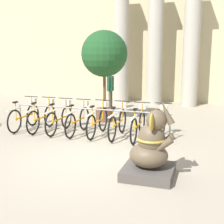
{
  "coord_description": "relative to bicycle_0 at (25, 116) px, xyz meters",
  "views": [
    {
      "loc": [
        2.49,
        -6.53,
        2.51
      ],
      "look_at": [
        0.23,
        0.55,
        1.0
      ],
      "focal_mm": 50.0,
      "sensor_mm": 36.0,
      "label": 1
    }
  ],
  "objects": [
    {
      "name": "building_facade",
      "position": [
        3.09,
        6.78,
        2.58
      ],
      "size": [
        20.0,
        0.2,
        6.0
      ],
      "color": "#C6B78E",
      "rests_on": "ground_plane"
    },
    {
      "name": "bicycle_7",
      "position": [
        4.31,
        0.04,
        0.0
      ],
      "size": [
        0.48,
        1.75,
        0.99
      ],
      "color": "black",
      "rests_on": "ground_plane"
    },
    {
      "name": "bicycle_5",
      "position": [
        3.08,
        0.04,
        0.0
      ],
      "size": [
        0.48,
        1.75,
        0.99
      ],
      "color": "black",
      "rests_on": "ground_plane"
    },
    {
      "name": "bike_rack",
      "position": [
        2.15,
        0.13,
        0.21
      ],
      "size": [
        4.91,
        0.05,
        0.77
      ],
      "color": "gray",
      "rests_on": "ground_plane"
    },
    {
      "name": "bicycle_2",
      "position": [
        1.23,
        0.01,
        0.0
      ],
      "size": [
        0.48,
        1.75,
        0.99
      ],
      "color": "black",
      "rests_on": "ground_plane"
    },
    {
      "name": "bicycle_3",
      "position": [
        1.85,
        0.0,
        0.0
      ],
      "size": [
        0.48,
        1.75,
        0.99
      ],
      "color": "black",
      "rests_on": "ground_plane"
    },
    {
      "name": "bicycle_1",
      "position": [
        0.62,
        0.04,
        0.0
      ],
      "size": [
        0.48,
        1.75,
        0.99
      ],
      "color": "black",
      "rests_on": "ground_plane"
    },
    {
      "name": "column_middle",
      "position": [
        3.09,
        5.78,
        2.2
      ],
      "size": [
        0.88,
        0.88,
        5.16
      ],
      "color": "#ADA899",
      "rests_on": "ground_plane"
    },
    {
      "name": "bicycle_6",
      "position": [
        3.69,
        -0.01,
        0.0
      ],
      "size": [
        0.48,
        1.75,
        0.99
      ],
      "color": "black",
      "rests_on": "ground_plane"
    },
    {
      "name": "person_pedestrian",
      "position": [
        1.63,
        3.81,
        0.56
      ],
      "size": [
        0.22,
        0.47,
        1.64
      ],
      "color": "brown",
      "rests_on": "ground_plane"
    },
    {
      "name": "column_left",
      "position": [
        1.51,
        5.78,
        2.2
      ],
      "size": [
        0.88,
        0.88,
        5.16
      ],
      "color": "#ADA899",
      "rests_on": "ground_plane"
    },
    {
      "name": "potted_tree",
      "position": [
        2.04,
        1.86,
        1.83
      ],
      "size": [
        1.58,
        1.58,
        3.14
      ],
      "color": "brown",
      "rests_on": "ground_plane"
    },
    {
      "name": "bicycle_4",
      "position": [
        2.46,
        0.04,
        0.0
      ],
      "size": [
        0.48,
        1.75,
        0.99
      ],
      "color": "black",
      "rests_on": "ground_plane"
    },
    {
      "name": "column_right",
      "position": [
        4.66,
        5.78,
        2.2
      ],
      "size": [
        0.88,
        0.88,
        5.16
      ],
      "color": "#ADA899",
      "rests_on": "ground_plane"
    },
    {
      "name": "bicycle_0",
      "position": [
        0.0,
        0.0,
        0.0
      ],
      "size": [
        0.48,
        1.75,
        0.99
      ],
      "color": "black",
      "rests_on": "ground_plane"
    },
    {
      "name": "ground_plane",
      "position": [
        3.09,
        -1.82,
        -0.42
      ],
      "size": [
        60.0,
        60.0,
        0.0
      ],
      "primitive_type": "plane",
      "color": "#9E937F"
    },
    {
      "name": "elephant_statue",
      "position": [
        4.52,
        -2.52,
        0.12
      ],
      "size": [
        0.99,
        0.99,
        1.59
      ],
      "color": "#4C4742",
      "rests_on": "ground_plane"
    }
  ]
}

